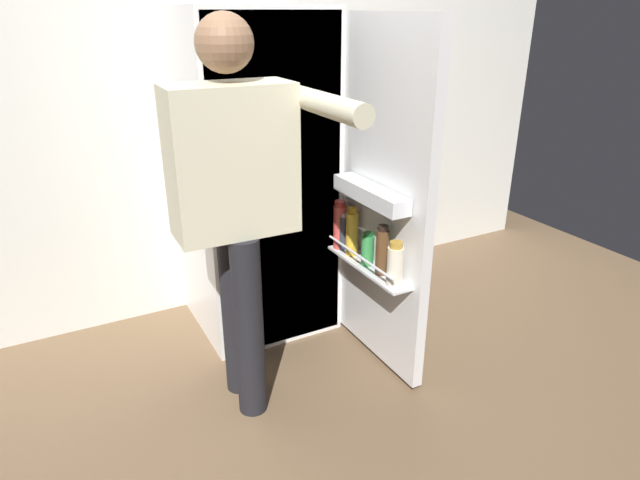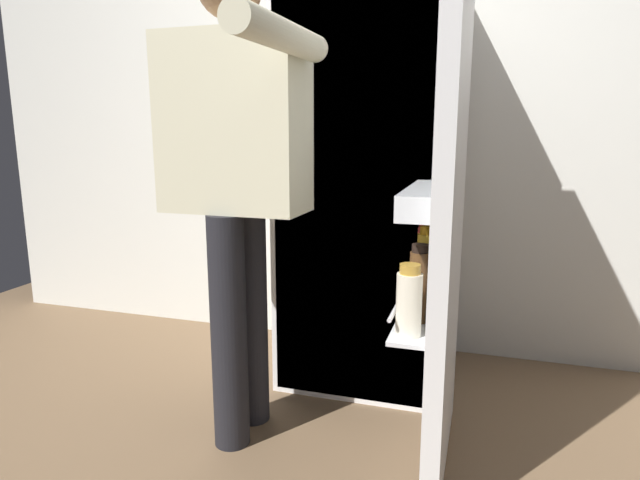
{
  "view_description": "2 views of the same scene",
  "coord_description": "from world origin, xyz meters",
  "views": [
    {
      "loc": [
        -0.98,
        -1.96,
        1.59
      ],
      "look_at": [
        0.03,
        -0.08,
        0.7
      ],
      "focal_mm": 30.84,
      "sensor_mm": 36.0,
      "label": 1
    },
    {
      "loc": [
        0.46,
        -1.66,
        1.06
      ],
      "look_at": [
        -0.05,
        -0.03,
        0.71
      ],
      "focal_mm": 30.39,
      "sensor_mm": 36.0,
      "label": 2
    }
  ],
  "objects": [
    {
      "name": "person",
      "position": [
        -0.32,
        -0.06,
        0.96
      ],
      "size": [
        0.54,
        0.77,
        1.59
      ],
      "color": "black",
      "rests_on": "ground_plane"
    },
    {
      "name": "refrigerator",
      "position": [
        0.03,
        0.52,
        0.81
      ],
      "size": [
        0.72,
        1.28,
        1.61
      ],
      "color": "white",
      "rests_on": "ground_plane"
    },
    {
      "name": "ground_plane",
      "position": [
        0.0,
        0.0,
        0.0
      ],
      "size": [
        5.12,
        5.12,
        0.0
      ],
      "primitive_type": "plane",
      "color": "brown"
    },
    {
      "name": "kitchen_wall",
      "position": [
        0.0,
        0.94,
        1.26
      ],
      "size": [
        4.4,
        0.1,
        2.53
      ],
      "primitive_type": "cube",
      "color": "silver",
      "rests_on": "ground_plane"
    }
  ]
}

